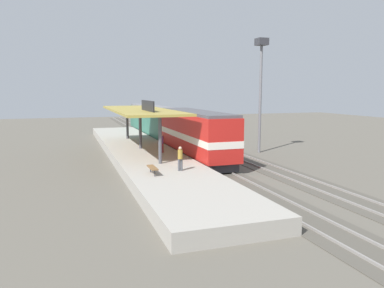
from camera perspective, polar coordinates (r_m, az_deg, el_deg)
ground_plane at (r=38.46m, az=1.91°, el=-1.53°), size 120.00×120.00×0.00m
track_near at (r=37.81m, az=-0.93°, el=-1.64°), size 3.20×110.00×0.16m
track_far at (r=39.43m, az=5.45°, el=-1.28°), size 3.20×110.00×0.16m
platform at (r=36.63m, az=-7.81°, el=-1.37°), size 6.00×44.00×0.90m
station_canopy at (r=36.10m, az=-7.90°, el=5.02°), size 5.20×18.00×4.70m
platform_bench at (r=25.10m, az=-6.04°, el=-3.62°), size 0.44×1.70×0.50m
locomotive at (r=34.81m, az=0.48°, el=1.47°), size 2.93×14.43×4.44m
passenger_carriage_single at (r=52.09m, az=-6.01°, el=3.52°), size 2.90×20.00×4.24m
light_mast at (r=39.60m, az=10.46°, el=10.82°), size 1.10×1.10×11.70m
person_waiting at (r=33.75m, az=-4.65°, el=0.29°), size 0.34×0.34×1.71m
person_walking at (r=25.98m, az=-1.81°, el=-2.03°), size 0.34×0.34×1.71m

